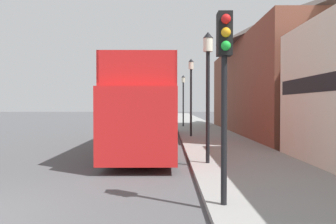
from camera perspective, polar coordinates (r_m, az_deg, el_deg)
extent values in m
plane|color=#4C4C4F|center=(26.85, -9.52, -3.29)|extent=(144.00, 144.00, 0.00)
cube|color=gray|center=(23.64, 6.83, -3.73)|extent=(3.97, 108.00, 0.14)
cube|color=brown|center=(25.34, 17.95, 3.78)|extent=(6.00, 19.09, 6.53)
pyramid|color=#473D38|center=(25.90, 18.01, 13.50)|extent=(6.00, 19.09, 2.22)
cube|color=red|center=(15.20, -3.61, -1.18)|extent=(2.55, 11.15, 2.41)
cube|color=orange|center=(14.64, -3.74, -0.80)|extent=(2.54, 6.14, 0.45)
cube|color=black|center=(15.18, -3.61, 1.48)|extent=(2.58, 10.26, 0.70)
cube|color=red|center=(15.19, -3.62, 3.55)|extent=(2.55, 10.26, 0.10)
cube|color=red|center=(15.34, -8.14, 5.62)|extent=(0.14, 10.24, 1.02)
cube|color=red|center=(15.20, 0.94, 5.67)|extent=(0.14, 10.24, 1.02)
cube|color=red|center=(10.18, -5.31, 7.85)|extent=(2.48, 0.09, 1.02)
cube|color=red|center=(19.55, -2.87, 4.69)|extent=(2.49, 1.57, 1.02)
cylinder|color=black|center=(18.79, -6.39, -3.72)|extent=(0.29, 0.99, 0.99)
cylinder|color=black|center=(18.68, 0.44, -3.74)|extent=(0.29, 0.99, 0.99)
cylinder|color=black|center=(12.20, -9.77, -6.43)|extent=(0.29, 0.99, 0.99)
cylinder|color=black|center=(12.04, 0.83, -6.51)|extent=(0.29, 0.99, 0.99)
cube|color=maroon|center=(23.10, -0.76, -2.76)|extent=(1.87, 4.47, 0.66)
cube|color=black|center=(22.93, -0.76, -1.32)|extent=(1.60, 2.16, 0.51)
cylinder|color=black|center=(24.48, -2.69, -2.97)|extent=(0.22, 0.64, 0.63)
cylinder|color=black|center=(24.50, 1.09, -2.97)|extent=(0.22, 0.64, 0.63)
cylinder|color=black|center=(21.75, -2.84, -3.51)|extent=(0.22, 0.64, 0.63)
cylinder|color=black|center=(21.77, 1.41, -3.50)|extent=(0.22, 0.64, 0.63)
cylinder|color=black|center=(6.58, 9.85, -3.21)|extent=(0.12, 0.12, 2.95)
cube|color=black|center=(6.70, 9.92, 13.20)|extent=(0.28, 0.31, 0.85)
sphere|color=red|center=(6.60, 10.18, 15.67)|extent=(0.19, 0.19, 0.19)
sphere|color=orange|center=(6.54, 10.17, 13.50)|extent=(0.19, 0.19, 0.19)
sphere|color=green|center=(6.49, 10.16, 11.30)|extent=(0.19, 0.19, 0.19)
cylinder|color=black|center=(11.21, 7.07, 0.79)|extent=(0.13, 0.13, 3.79)
cylinder|color=silver|center=(11.40, 7.10, 11.51)|extent=(0.32, 0.32, 0.45)
cone|color=black|center=(11.46, 7.11, 13.16)|extent=(0.35, 0.35, 0.22)
cylinder|color=black|center=(20.71, 4.15, 1.61)|extent=(0.13, 0.13, 4.22)
cylinder|color=silver|center=(20.85, 4.16, 8.04)|extent=(0.32, 0.32, 0.45)
cone|color=black|center=(20.89, 4.16, 8.95)|extent=(0.35, 0.35, 0.22)
cylinder|color=black|center=(30.21, 2.79, 1.33)|extent=(0.13, 0.13, 4.04)
cylinder|color=silver|center=(30.30, 2.80, 5.58)|extent=(0.32, 0.32, 0.45)
cone|color=black|center=(30.33, 2.80, 6.21)|extent=(0.35, 0.35, 0.22)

